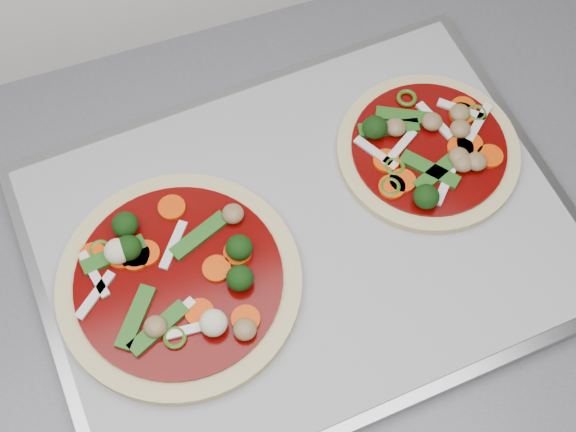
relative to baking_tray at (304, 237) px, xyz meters
name	(u,v)px	position (x,y,z in m)	size (l,w,h in m)	color
baking_tray	(304,237)	(0.00, 0.00, 0.00)	(0.49, 0.36, 0.02)	#939399
parchment	(304,232)	(0.00, 0.00, 0.01)	(0.46, 0.34, 0.00)	#9F9FA5
pizza_left	(178,280)	(-0.12, -0.01, 0.02)	(0.24, 0.24, 0.04)	#CBB97C
pizza_right	(428,149)	(0.14, 0.04, 0.02)	(0.21, 0.21, 0.03)	#CBB97C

